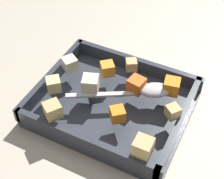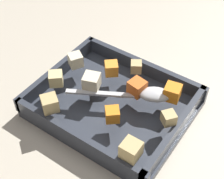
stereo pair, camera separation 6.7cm
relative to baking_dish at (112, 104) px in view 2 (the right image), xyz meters
The scene contains 14 objects.
ground_plane 0.02m from the baking_dish, 116.69° to the right, with size 4.00×4.00×0.00m, color #BCB29E.
baking_dish is the anchor object (origin of this frame).
carrot_chunk_corner_sw 0.07m from the baking_dish, 54.08° to the right, with size 0.03×0.03×0.03m, color orange.
carrot_chunk_front_center 0.08m from the baking_dish, 125.14° to the left, with size 0.03×0.03×0.03m, color orange.
carrot_chunk_center 0.07m from the baking_dish, 144.26° to the right, with size 0.03×0.03×0.03m, color orange.
carrot_chunk_near_right 0.13m from the baking_dish, 151.67° to the right, with size 0.03×0.03×0.03m, color orange.
potato_chunk_mid_left 0.13m from the baking_dish, behind, with size 0.02×0.02×0.02m, color tan.
potato_chunk_rim_edge 0.07m from the baking_dish, 12.97° to the left, with size 0.03×0.03×0.03m, color beige.
potato_chunk_far_left 0.09m from the baking_dish, 91.32° to the right, with size 0.02×0.02×0.02m, color tan.
potato_chunk_back_center 0.12m from the baking_dish, 12.70° to the right, with size 0.03×0.03×0.03m, color beige.
potato_chunk_corner_se 0.16m from the baking_dish, 136.81° to the left, with size 0.03×0.03×0.03m, color tan.
potato_chunk_under_handle 0.13m from the baking_dish, 54.24° to the left, with size 0.03×0.03×0.03m, color tan.
potato_chunk_heap_side 0.13m from the baking_dish, 21.06° to the left, with size 0.03×0.03×0.03m, color #E0CC89.
serving_spoon 0.08m from the baking_dish, 155.33° to the right, with size 0.19×0.12×0.02m.
Camera 2 is at (-0.26, 0.40, 0.54)m, focal length 54.76 mm.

